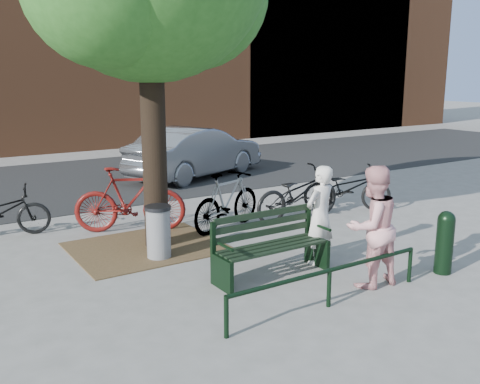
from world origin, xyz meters
TOP-DOWN VIEW (x-y plane):
  - ground at (0.00, 0.00)m, footprint 90.00×90.00m
  - dirt_pit at (-1.00, 2.20)m, footprint 2.40×2.00m
  - road at (0.00, 8.50)m, footprint 40.00×7.00m
  - park_bench at (-0.00, 0.08)m, footprint 1.74×0.54m
  - guard_railing at (0.00, -1.20)m, footprint 3.06×0.06m
  - person_left at (0.95, 0.08)m, footprint 0.62×0.47m
  - person_right at (0.95, -0.97)m, footprint 0.85×0.68m
  - bollard at (2.19, -1.23)m, footprint 0.25×0.25m
  - litter_bin at (-1.03, 1.62)m, footprint 0.41×0.41m
  - bicycle_b at (-0.86, 3.23)m, footprint 2.06×1.40m
  - bicycle_c at (2.24, 2.20)m, footprint 2.04×0.76m
  - bicycle_d at (0.72, 2.41)m, footprint 1.88×1.08m
  - bicycle_e at (3.57, 2.20)m, footprint 1.92×1.53m
  - parked_car at (2.68, 7.29)m, footprint 4.56×2.96m

SIDE VIEW (x-z plane):
  - ground at x=0.00m, z-range 0.00..0.00m
  - road at x=0.00m, z-range 0.00..0.01m
  - dirt_pit at x=-1.00m, z-range 0.00..0.02m
  - guard_railing at x=0.00m, z-range 0.15..0.66m
  - litter_bin at x=-1.03m, z-range 0.01..0.85m
  - park_bench at x=0.00m, z-range -0.01..0.97m
  - bicycle_e at x=3.57m, z-range 0.00..0.97m
  - bollard at x=2.19m, z-range 0.03..0.97m
  - bicycle_c at x=2.24m, z-range 0.00..1.06m
  - bicycle_d at x=0.72m, z-range 0.00..1.09m
  - bicycle_b at x=-0.86m, z-range 0.00..1.21m
  - parked_car at x=2.68m, z-range 0.00..1.42m
  - person_left at x=0.95m, z-range 0.00..1.52m
  - person_right at x=0.95m, z-range 0.00..1.67m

